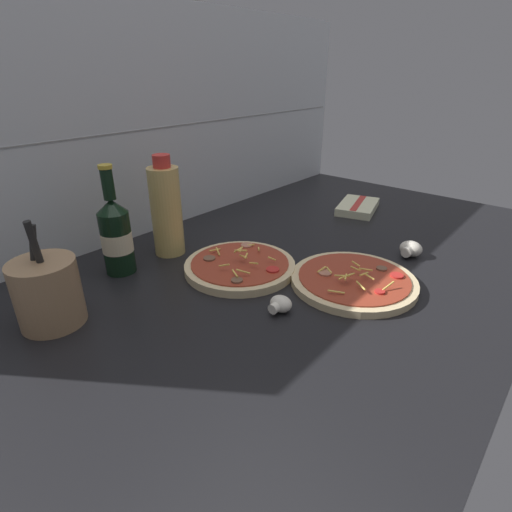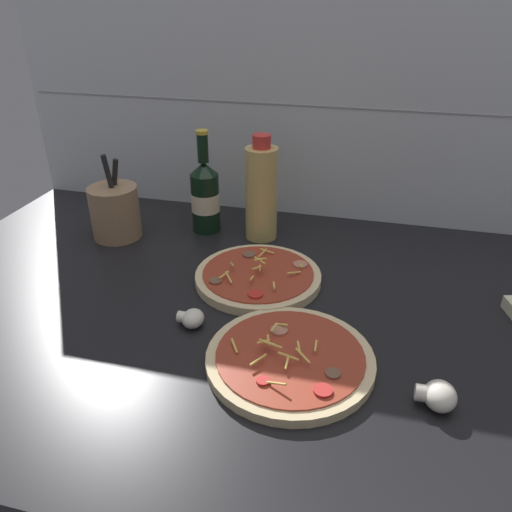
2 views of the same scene
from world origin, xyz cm
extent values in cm
cube|color=black|center=(0.00, 0.00, 1.25)|extent=(160.00, 90.00, 2.50)
cube|color=silver|center=(0.00, 45.50, 30.00)|extent=(160.00, 1.00, 60.00)
cube|color=gray|center=(0.00, 44.95, 30.00)|extent=(156.80, 0.16, 0.30)
cylinder|color=beige|center=(1.07, -12.98, 3.29)|extent=(26.50, 26.50, 1.58)
cylinder|color=#9E3823|center=(1.07, -12.98, 4.23)|extent=(23.32, 23.32, 0.30)
cylinder|color=red|center=(-1.61, -20.04, 4.58)|extent=(2.02, 2.02, 0.40)
cylinder|color=#B7755B|center=(-1.80, -7.67, 4.58)|extent=(2.90, 2.90, 0.40)
cylinder|color=red|center=(7.07, -19.86, 4.58)|extent=(2.78, 2.78, 0.40)
cylinder|color=brown|center=(8.05, -16.03, 4.58)|extent=(2.30, 2.30, 0.40)
cylinder|color=#EFCC56|center=(4.77, -11.37, 5.47)|extent=(0.44, 2.05, 0.98)
cylinder|color=#EFCC56|center=(3.23, -14.45, 5.71)|extent=(2.75, 2.24, 1.12)
cylinder|color=#EFCC56|center=(-3.18, -16.67, 5.37)|extent=(2.10, 2.99, 0.51)
cylinder|color=#EFCC56|center=(0.51, -20.72, 5.19)|extent=(3.16, 1.29, 1.37)
cylinder|color=#EFCC56|center=(1.18, -16.46, 5.46)|extent=(0.39, 2.06, 0.89)
cylinder|color=#EFCC56|center=(-3.29, -13.28, 6.17)|extent=(1.87, 1.01, 0.74)
cylinder|color=#EFCC56|center=(1.14, -15.10, 5.69)|extent=(3.36, 0.59, 0.94)
cylinder|color=#EFCC56|center=(-2.69, -12.80, 5.84)|extent=(2.98, 1.63, 0.84)
cylinder|color=#EFCC56|center=(-2.62, -12.12, 5.77)|extent=(1.22, 3.15, 0.89)
cylinder|color=#EFCC56|center=(2.32, -12.56, 5.61)|extent=(1.11, 2.26, 1.01)
cylinder|color=#EFCC56|center=(-1.66, -6.66, 5.03)|extent=(2.45, 0.96, 0.96)
cylinder|color=#EFCC56|center=(-1.75, -13.67, 6.26)|extent=(3.36, 0.67, 1.29)
cylinder|color=#EFCC56|center=(-2.39, -8.88, 5.89)|extent=(1.05, 1.85, 0.91)
cylinder|color=#EFCC56|center=(-7.74, -13.79, 4.90)|extent=(2.01, 2.99, 0.62)
cylinder|color=beige|center=(-9.75, 9.88, 3.39)|extent=(25.16, 25.16, 1.78)
cylinder|color=#9E3823|center=(-9.75, 9.88, 4.43)|extent=(22.14, 22.14, 0.30)
cylinder|color=brown|center=(-13.26, 16.18, 4.78)|extent=(2.77, 2.77, 0.40)
cylinder|color=red|center=(-8.20, 1.63, 4.78)|extent=(2.85, 2.85, 0.40)
cylinder|color=brown|center=(-16.77, 4.26, 4.78)|extent=(2.47, 2.47, 0.40)
cylinder|color=#B7755B|center=(-2.09, 14.60, 4.78)|extent=(2.93, 2.93, 0.40)
cylinder|color=#EFCC56|center=(-9.59, 8.13, 6.57)|extent=(1.87, 1.05, 0.83)
cylinder|color=#EFCC56|center=(-9.80, 17.91, 5.16)|extent=(3.20, 0.72, 0.84)
cylinder|color=#EFCC56|center=(-15.63, 5.85, 5.39)|extent=(1.50, 2.71, 0.70)
cylinder|color=#EFCC56|center=(-9.39, 9.87, 7.29)|extent=(2.73, 1.76, 0.82)
cylinder|color=#EFCC56|center=(-15.06, 9.55, 5.85)|extent=(1.54, 2.17, 0.88)
cylinder|color=#EFCC56|center=(-14.28, 4.77, 5.66)|extent=(2.21, 2.54, 1.23)
cylinder|color=#EFCC56|center=(-9.23, 9.22, 5.93)|extent=(0.88, 1.94, 0.65)
cylinder|color=#EFCC56|center=(-10.37, 16.27, 5.51)|extent=(1.49, 2.40, 1.21)
cylinder|color=#EFCC56|center=(-9.47, 9.81, 7.56)|extent=(2.10, 1.28, 0.49)
cylinder|color=#EFCC56|center=(-9.40, 10.59, 7.28)|extent=(2.46, 0.83, 1.04)
cylinder|color=#EFCC56|center=(-5.27, 4.18, 5.54)|extent=(0.94, 1.93, 0.79)
cylinder|color=#EFCC56|center=(-1.71, 13.60, 5.01)|extent=(1.07, 1.97, 0.72)
cylinder|color=#EFCC56|center=(-9.93, 5.57, 5.69)|extent=(0.46, 2.43, 0.89)
cylinder|color=#EFCC56|center=(-2.58, 10.35, 5.20)|extent=(2.47, 2.29, 0.92)
cylinder|color=black|center=(-27.60, 30.06, 9.52)|extent=(6.63, 6.63, 14.03)
cone|color=black|center=(-27.60, 30.06, 17.99)|extent=(6.63, 6.63, 2.91)
cylinder|color=black|center=(-27.60, 30.06, 22.68)|extent=(2.52, 2.52, 6.47)
cylinder|color=gold|center=(-27.60, 30.06, 26.32)|extent=(2.90, 2.90, 0.80)
cylinder|color=beige|center=(-27.60, 30.06, 9.80)|extent=(6.70, 6.70, 4.49)
cylinder|color=#D6B766|center=(-13.93, 29.70, 13.15)|extent=(7.35, 7.35, 21.31)
cylinder|color=red|center=(-13.93, 29.70, 25.26)|extent=(4.04, 4.04, 2.91)
cylinder|color=white|center=(-18.86, -7.41, 4.04)|extent=(1.98, 1.98, 1.98)
ellipsoid|color=silver|center=(-17.10, -7.41, 4.04)|extent=(3.75, 4.41, 3.09)
cylinder|color=white|center=(20.93, -16.71, 4.39)|extent=(2.43, 2.43, 2.43)
ellipsoid|color=silver|center=(23.09, -16.71, 4.39)|extent=(4.58, 5.39, 3.77)
cylinder|color=#9E7A56|center=(-46.77, 21.61, 8.60)|extent=(11.19, 11.19, 12.19)
cylinder|color=black|center=(-47.10, 23.30, 14.10)|extent=(3.79, 1.86, 13.44)
cylinder|color=black|center=(-46.74, 21.56, 14.87)|extent=(2.94, 2.69, 15.02)
cube|color=beige|center=(45.91, 9.39, 3.70)|extent=(19.82, 15.23, 2.40)
cube|color=#B73833|center=(45.91, 9.39, 4.98)|extent=(16.53, 6.45, 0.16)
camera|label=1|loc=(-68.99, -45.55, 44.60)|focal=28.00mm
camera|label=2|loc=(10.74, -73.19, 55.02)|focal=35.00mm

